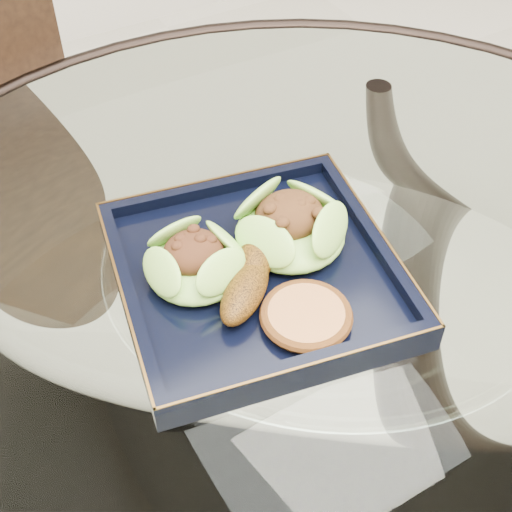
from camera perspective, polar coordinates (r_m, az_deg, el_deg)
dining_table at (r=0.85m, az=4.56°, el=-10.00°), size 1.13×1.13×0.77m
dining_chair at (r=1.14m, az=-18.76°, el=0.45°), size 0.50×0.50×0.96m
navy_plate at (r=0.72m, az=-0.00°, el=-1.67°), size 0.32×0.32×0.02m
lettuce_wrap_left at (r=0.70m, az=-4.86°, el=-0.63°), size 0.12×0.12×0.03m
lettuce_wrap_right at (r=0.73m, az=2.78°, el=2.22°), size 0.12×0.12×0.04m
roasted_plantain at (r=0.70m, az=0.02°, el=-0.08°), size 0.14×0.15×0.03m
crumb_patty at (r=0.66m, az=4.03°, el=-4.88°), size 0.10×0.10×0.01m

